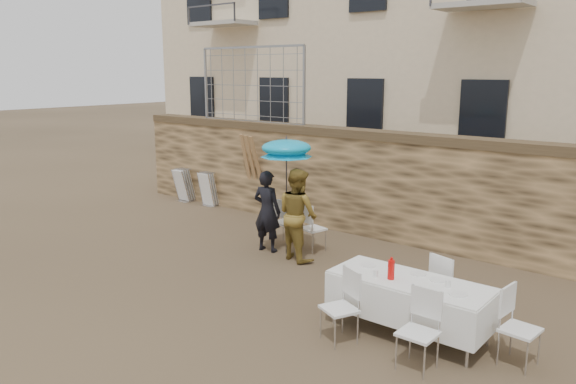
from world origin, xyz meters
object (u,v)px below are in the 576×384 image
Objects in this scene: woman_dress at (298,214)px; soda_bottle at (391,270)px; chair_stack_right at (210,188)px; table_chair_back at (448,286)px; banquet_table at (410,283)px; man_suit at (267,211)px; table_chair_front_left at (339,307)px; table_chair_front_right at (418,331)px; couple_chair_right at (313,227)px; couple_chair_left at (285,221)px; table_chair_side at (521,328)px; chair_stack_left at (187,184)px; umbrella at (286,151)px.

woman_dress is 6.60× the size of soda_bottle.
woman_dress is 4.78m from chair_stack_right.
banquet_table is at bearing 91.26° from table_chair_back.
table_chair_back is (4.00, -0.71, -0.32)m from man_suit.
table_chair_front_left is 1.00× the size of table_chair_front_right.
table_chair_front_right is (4.30, -2.26, -0.32)m from man_suit.
couple_chair_right is 3.69× the size of soda_bottle.
couple_chair_left is at bearing 12.65° from couple_chair_right.
table_chair_side reaches higher than chair_stack_left.
table_chair_front_right is (4.30, -2.81, 0.00)m from couple_chair_left.
soda_bottle reaches higher than table_chair_side.
chair_stack_right is (-7.91, 4.16, -0.02)m from table_chair_front_right.
umbrella is at bearing 78.50° from table_chair_side.
couple_chair_right is 3.76m from table_chair_front_left.
woman_dress is 3.34m from table_chair_back.
umbrella reaches higher than man_suit.
banquet_table is at bearing -24.73° from chair_stack_right.
banquet_table is 0.99m from table_chair_front_left.
table_chair_front_left is (-0.60, -0.75, -0.25)m from banquet_table.
man_suit reaches higher than chair_stack_right.
couple_chair_left is at bearing -98.13° from man_suit.
couple_chair_right and table_chair_front_left have the same top height.
man_suit is 4.09m from banquet_table.
table_chair_back is 1.04× the size of chair_stack_right.
banquet_table is at bearing 100.05° from table_chair_side.
table_chair_side is at bearing -18.84° from chair_stack_left.
couple_chair_left is at bearing 148.44° from soda_bottle.
chair_stack_right is at bearing -7.45° from woman_dress.
woman_dress is 3.40m from banquet_table.
couple_chair_right is 1.00× the size of table_chair_back.
chair_stack_left is (-8.11, 3.56, -0.45)m from soda_bottle.
woman_dress is at bearing 149.76° from soda_bottle.
woman_dress is 1.79× the size of table_chair_side.
umbrella is 1.00× the size of banquet_table.
umbrella is at bearing 149.94° from table_chair_front_right.
chair_stack_left and chair_stack_right have the same top height.
table_chair_side is 10.26m from chair_stack_left.
banquet_table is at bearing 124.83° from table_chair_front_right.
couple_chair_right and table_chair_side have the same top height.
table_chair_back is at bearing -12.69° from umbrella.
table_chair_front_left reaches higher than banquet_table.
soda_bottle is 0.84m from table_chair_front_left.
umbrella is at bearing 164.19° from table_chair_front_left.
soda_bottle is at bearing 155.31° from couple_chair_right.
couple_chair_right and table_chair_front_right have the same top height.
man_suit is 1.66× the size of table_chair_side.
soda_bottle is at bearing 82.46° from table_chair_back.
couple_chair_left is 1.00× the size of table_chair_back.
couple_chair_left is at bearing 151.52° from banquet_table.
umbrella is 2.19× the size of couple_chair_left.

